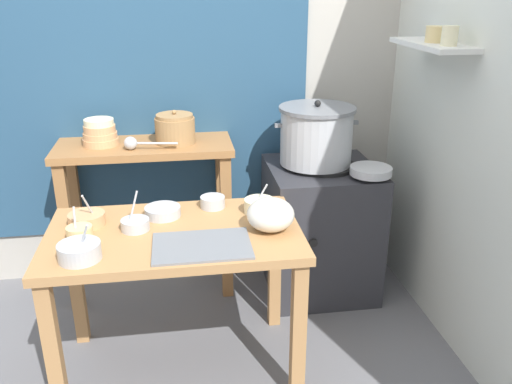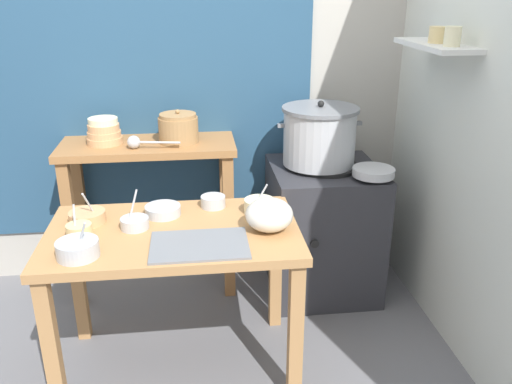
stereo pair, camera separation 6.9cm
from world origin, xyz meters
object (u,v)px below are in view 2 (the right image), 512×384
(prep_bowl_3, at_px, (259,206))
(prep_bowl_6, at_px, (78,248))
(prep_bowl_0, at_px, (79,230))
(wide_pan, at_px, (373,172))
(steamer_pot, at_px, (319,136))
(back_shelf_table, at_px, (150,181))
(clay_pot, at_px, (178,128))
(stove_block, at_px, (323,229))
(prep_table, at_px, (174,252))
(prep_bowl_5, at_px, (135,222))
(bowl_stack_enamel, at_px, (104,132))
(prep_bowl_2, at_px, (87,217))
(ladle, at_px, (136,142))
(prep_bowl_1, at_px, (213,201))
(plastic_bag, at_px, (269,215))
(serving_tray, at_px, (199,245))
(prep_bowl_4, at_px, (163,210))

(prep_bowl_3, relative_size, prep_bowl_6, 0.86)
(prep_bowl_0, height_order, prep_bowl_3, prep_bowl_0)
(wide_pan, height_order, prep_bowl_0, prep_bowl_0)
(steamer_pot, bearing_deg, back_shelf_table, 173.33)
(steamer_pot, bearing_deg, clay_pot, 171.84)
(stove_block, bearing_deg, prep_bowl_6, -145.49)
(prep_table, distance_m, clay_pot, 0.84)
(clay_pot, bearing_deg, prep_bowl_5, -105.02)
(steamer_pot, bearing_deg, bowl_stack_enamel, 173.67)
(prep_bowl_2, bearing_deg, back_shelf_table, 69.68)
(prep_table, height_order, ladle, ladle)
(stove_block, height_order, ladle, ladle)
(clay_pot, height_order, prep_bowl_2, clay_pot)
(clay_pot, bearing_deg, prep_bowl_1, -72.66)
(prep_bowl_0, distance_m, prep_bowl_5, 0.23)
(stove_block, distance_m, plastic_bag, 0.89)
(plastic_bag, bearing_deg, serving_tray, -158.51)
(stove_block, relative_size, bowl_stack_enamel, 4.06)
(clay_pot, bearing_deg, steamer_pot, -8.16)
(steamer_pot, bearing_deg, prep_table, -141.12)
(back_shelf_table, bearing_deg, prep_bowl_2, -110.32)
(prep_bowl_3, bearing_deg, wide_pan, 23.16)
(clay_pot, distance_m, prep_bowl_2, 0.78)
(prep_bowl_6, bearing_deg, ladle, 79.12)
(bowl_stack_enamel, bearing_deg, prep_bowl_4, -61.50)
(stove_block, height_order, steamer_pot, steamer_pot)
(prep_bowl_2, bearing_deg, prep_bowl_0, -92.77)
(ladle, bearing_deg, prep_bowl_0, -105.50)
(ladle, bearing_deg, prep_bowl_3, -40.82)
(bowl_stack_enamel, bearing_deg, plastic_bag, -45.89)
(clay_pot, relative_size, plastic_bag, 1.05)
(prep_table, relative_size, prep_bowl_0, 7.61)
(prep_bowl_1, height_order, prep_bowl_2, prep_bowl_2)
(bowl_stack_enamel, xyz_separation_m, prep_bowl_5, (0.21, -0.73, -0.22))
(clay_pot, distance_m, prep_bowl_0, 0.91)
(serving_tray, bearing_deg, back_shelf_table, 105.78)
(ladle, relative_size, prep_bowl_4, 1.71)
(prep_bowl_1, bearing_deg, prep_bowl_3, -24.85)
(prep_bowl_0, bearing_deg, steamer_pot, 29.60)
(back_shelf_table, relative_size, bowl_stack_enamel, 5.00)
(bowl_stack_enamel, height_order, prep_bowl_5, bowl_stack_enamel)
(clay_pot, relative_size, prep_bowl_2, 1.34)
(ladle, height_order, wide_pan, ladle)
(prep_table, bearing_deg, back_shelf_table, 101.21)
(prep_table, distance_m, ladle, 0.76)
(serving_tray, bearing_deg, stove_block, 47.57)
(back_shelf_table, height_order, stove_block, back_shelf_table)
(ladle, height_order, prep_bowl_0, ladle)
(prep_bowl_3, bearing_deg, prep_bowl_6, -155.88)
(ladle, distance_m, prep_bowl_5, 0.65)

